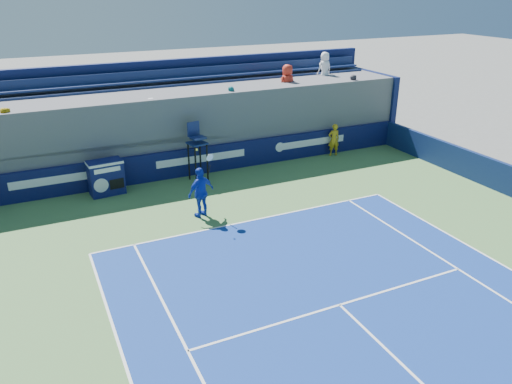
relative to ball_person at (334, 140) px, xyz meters
name	(u,v)px	position (x,y,z in m)	size (l,w,h in m)	color
ball_person	(334,140)	(0.00, 0.00, 0.00)	(0.56, 0.37, 1.55)	gold
back_hoarding	(201,160)	(-6.58, 0.36, -0.19)	(20.40, 0.21, 1.20)	#0B1041
match_clock	(106,177)	(-10.70, -0.25, -0.04)	(1.38, 0.84, 1.40)	#0E134A
umpire_chair	(197,145)	(-6.96, -0.32, 0.74)	(0.83, 0.83, 2.48)	black
tennis_player	(201,192)	(-8.02, -3.77, 0.15)	(1.16, 0.78, 2.57)	#1533B2
stadium_seating	(185,121)	(-6.56, 2.40, 1.06)	(21.00, 4.05, 4.51)	#505155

